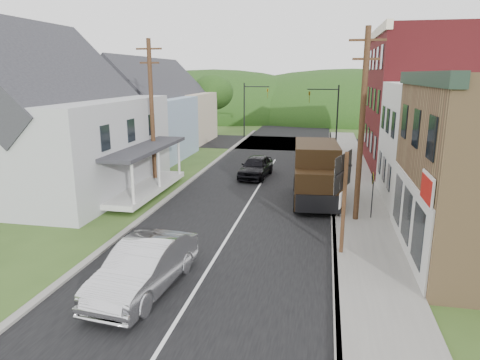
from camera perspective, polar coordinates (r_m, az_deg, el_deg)
The scene contains 24 objects.
ground at distance 18.63m, azimuth -1.83°, elevation -7.97°, with size 120.00×120.00×0.00m, color #2D4719.
road at distance 27.99m, azimuth 2.80°, elevation -0.44°, with size 9.00×90.00×0.02m, color black.
cross_road at distance 44.54m, azimuth 6.07°, elevation 4.91°, with size 60.00×9.00×0.02m, color black.
sidewalk_right at distance 25.83m, azimuth 15.18°, elevation -1.99°, with size 2.80×55.00×0.15m, color slate.
curb_right at distance 25.76m, azimuth 12.19°, elevation -1.85°, with size 0.20×55.00×0.15m, color slate.
curb_left at distance 27.16m, azimuth -7.59°, elevation -0.87°, with size 0.30×55.00×0.12m, color slate.
storefront_white at distance 25.67m, azimuth 27.84°, elevation 4.05°, with size 8.00×7.00×6.50m, color silver.
storefront_red at distance 34.66m, azimuth 23.84°, elevation 9.57°, with size 8.00×12.00×10.00m, color maroon.
house_gray at distance 27.98m, azimuth -23.76°, elevation 7.21°, with size 10.20×12.24×8.35m.
house_blue at distance 37.12m, azimuth -12.67°, elevation 8.59°, with size 7.14×8.16×7.28m.
house_cream at distance 45.64m, azimuth -8.67°, elevation 9.71°, with size 7.14×8.16×7.28m.
utility_pole_right at distance 20.52m, azimuth 15.92°, elevation 7.00°, with size 1.60×0.26×9.00m.
utility_pole_left at distance 27.03m, azimuth -11.66°, elevation 8.80°, with size 1.60×0.26×9.00m.
traffic_signal_right at distance 40.45m, azimuth 11.89°, elevation 9.14°, with size 2.87×0.20×6.00m.
traffic_signal_left at distance 48.14m, azimuth 1.40°, elevation 10.16°, with size 2.87×0.20×6.00m.
tree_left_b at distance 35.69m, azimuth -25.06°, elevation 9.35°, with size 4.80×4.80×6.94m.
tree_left_c at distance 43.40m, azimuth -21.12°, elevation 11.71°, with size 5.80×5.80×8.41m.
tree_left_d at distance 50.55m, azimuth -3.66°, elevation 11.59°, with size 4.80×4.80×6.94m.
forested_ridge at distance 72.26m, azimuth 8.17°, elevation 8.31°, with size 90.00×30.00×16.00m, color #15330F.
silver_sedan at distance 14.55m, azimuth -12.65°, elevation -11.31°, with size 1.75×5.03×1.66m, color silver.
dark_sedan at distance 29.47m, azimuth 2.13°, elevation 1.78°, with size 1.75×4.36×1.48m, color black.
delivery_van at distance 23.93m, azimuth 10.11°, elevation 0.90°, with size 2.75×5.93×3.23m.
route_sign_cluster at distance 16.69m, azimuth 13.62°, elevation -1.07°, with size 0.74×2.21×4.00m.
warning_sign at distance 21.46m, azimuth 17.25°, elevation -1.07°, with size 0.10×0.64×2.31m.
Camera 1 is at (3.95, -16.82, 6.96)m, focal length 32.00 mm.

